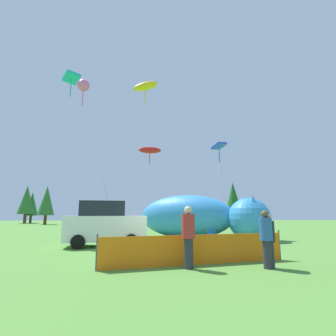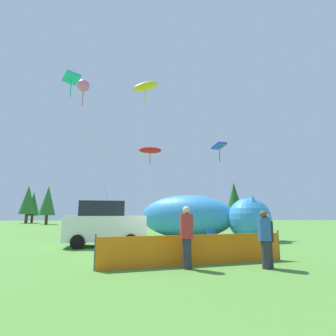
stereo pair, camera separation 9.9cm
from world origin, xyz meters
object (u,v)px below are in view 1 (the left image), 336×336
Objects in this scene: parked_car at (105,224)px; inflatable_cat at (198,218)px; kite_pink_octopus at (84,87)px; kite_red_lizard at (150,150)px; folding_chair at (213,236)px; spectator_in_black_shirt at (266,236)px; spectator_in_red_shirt at (269,238)px; spectator_in_green_shirt at (188,234)px; kite_blue_box at (219,147)px; kite_teal_diamond at (72,81)px; kite_yellow_hero at (145,87)px.

inflatable_cat reaches higher than parked_car.
kite_red_lizard is (4.16, 8.43, -1.76)m from kite_pink_octopus.
folding_chair is 5.45m from spectator_in_black_shirt.
spectator_in_green_shirt is (-2.59, 0.11, 0.14)m from spectator_in_red_shirt.
kite_blue_box is at bearing 132.34° from folding_chair.
folding_chair is 11.37m from kite_pink_octopus.
spectator_in_green_shirt is 0.18× the size of kite_teal_diamond.
kite_pink_octopus reaches higher than parked_car.
kite_teal_diamond reaches higher than spectator_in_green_shirt.
inflatable_cat is at bearing -57.55° from kite_red_lizard.
parked_car is 11.23m from kite_red_lizard.
spectator_in_green_shirt is (-2.18, -5.21, 0.48)m from folding_chair.
parked_car is 8.58m from spectator_in_black_shirt.
kite_red_lizard is at bearing 152.07° from inflatable_cat.
parked_car is 2.25× the size of spectator_in_green_shirt.
kite_blue_box is at bearing 51.62° from inflatable_cat.
parked_car is at bearing -149.45° from kite_blue_box.
kite_teal_diamond reaches higher than parked_car.
spectator_in_red_shirt is at bearing -76.85° from kite_red_lizard.
spectator_in_red_shirt is at bearing -66.95° from kite_yellow_hero.
inflatable_cat is 5.67m from kite_blue_box.
inflatable_cat is 0.78× the size of kite_yellow_hero.
kite_blue_box is (1.65, 10.67, 5.78)m from spectator_in_red_shirt.
spectator_in_black_shirt is at bearing -99.44° from kite_blue_box.
spectator_in_red_shirt is 13.13m from kite_pink_octopus.
spectator_in_green_shirt is at bearing -81.23° from kite_yellow_hero.
kite_yellow_hero reaches higher than spectator_in_green_shirt.
kite_yellow_hero is at bearing 52.41° from parked_car.
inflatable_cat is at bearing 15.48° from kite_teal_diamond.
inflatable_cat is 10.12m from kite_yellow_hero.
spectator_in_black_shirt is 14.56m from kite_teal_diamond.
folding_chair is at bearing -10.59° from kite_pink_octopus.
kite_blue_box is at bearing 68.16° from spectator_in_green_shirt.
parked_car is at bearing -117.35° from inflatable_cat.
kite_red_lizard is at bearing 67.82° from parked_car.
kite_pink_octopus is (-7.55, 6.79, 8.21)m from spectator_in_black_shirt.
spectator_in_black_shirt is 12.33m from kite_blue_box.
spectator_in_black_shirt is 0.18× the size of kite_pink_octopus.
kite_blue_box is (4.23, 10.56, 5.64)m from spectator_in_green_shirt.
kite_yellow_hero is 6.58m from kite_red_lizard.
kite_red_lizard is (0.50, 5.65, -3.34)m from kite_yellow_hero.
spectator_in_green_shirt is 0.24× the size of kite_red_lizard.
parked_car is 2.59× the size of spectator_in_red_shirt.
kite_teal_diamond is at bearing 137.93° from spectator_in_black_shirt.
spectator_in_green_shirt is at bearing -86.38° from kite_red_lizard.
spectator_in_red_shirt is at bearing -98.78° from kite_blue_box.
folding_chair is at bearing 67.33° from spectator_in_green_shirt.
kite_red_lizard is (2.48, 8.98, 6.28)m from parked_car.
spectator_in_red_shirt is at bearing 35.85° from spectator_in_black_shirt.
inflatable_cat is at bearing 26.33° from parked_car.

